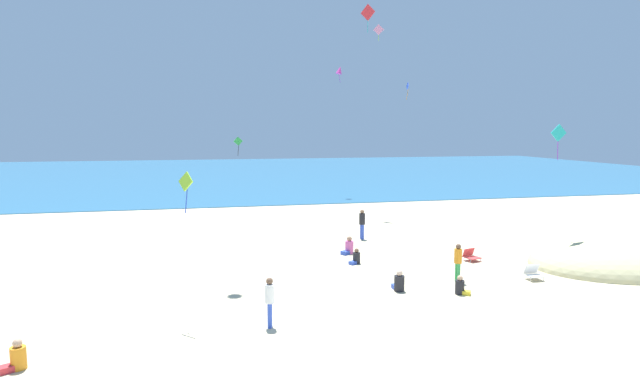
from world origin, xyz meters
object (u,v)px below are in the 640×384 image
person_1 (458,260)px  kite_green (238,142)px  person_2 (356,258)px  person_6 (17,358)px  kite_teal (559,134)px  person_0 (270,299)px  person_5 (362,222)px  person_7 (461,287)px  beach_chair_far_left (471,255)px  beach_chair_far_right (533,273)px  person_3 (399,283)px  kite_blue (408,87)px  kite_magenta (339,70)px  person_4 (349,247)px  kite_pink (379,30)px  kite_red (368,13)px  kite_lime (186,183)px

person_1 → kite_green: (-6.91, 15.62, 4.00)m
person_2 → person_6: size_ratio=0.88×
kite_teal → kite_green: bearing=133.3°
person_0 → person_2: (4.44, 6.29, -0.60)m
person_0 → kite_teal: kite_teal is taller
person_5 → person_7: person_5 is taller
beach_chair_far_left → person_2: 5.02m
beach_chair_far_right → person_3: person_3 is taller
person_0 → kite_blue: (14.49, 25.84, 8.15)m
person_5 → kite_magenta: kite_magenta is taller
person_2 → kite_magenta: size_ratio=0.47×
person_3 → person_4: bearing=1.1°
kite_pink → kite_red: kite_red is taller
person_2 → person_4: bearing=-124.5°
beach_chair_far_right → kite_lime: size_ratio=0.48×
person_4 → person_7: 6.86m
kite_magenta → kite_blue: bearing=-33.4°
beach_chair_far_left → kite_pink: size_ratio=0.62×
beach_chair_far_left → person_3: (-4.58, -3.30, 0.05)m
person_0 → kite_red: 24.93m
person_2 → kite_teal: 10.08m
beach_chair_far_left → kite_red: (-0.30, 13.95, 12.97)m
person_4 → beach_chair_far_right: bearing=103.3°
kite_blue → kite_pink: bearing=-151.7°
beach_chair_far_right → person_2: size_ratio=0.89×
beach_chair_far_left → person_6: bearing=-83.1°
person_1 → person_2: 4.49m
person_2 → person_7: 5.27m
person_4 → person_7: size_ratio=1.21×
kite_lime → person_6: bearing=-147.2°
person_0 → person_2: 7.72m
person_3 → kite_magenta: size_ratio=0.55×
kite_pink → kite_green: 14.81m
person_3 → kite_green: kite_green is taller
kite_teal → kite_red: 16.87m
beach_chair_far_left → kite_green: size_ratio=0.63×
person_4 → kite_magenta: bearing=-136.1°
person_0 → person_5: 12.61m
beach_chair_far_right → person_2: bearing=-122.1°
beach_chair_far_left → person_3: 5.64m
person_0 → person_4: 9.32m
kite_green → person_1: bearing=-66.1°
person_5 → person_3: bearing=72.8°
person_1 → kite_blue: kite_blue is taller
kite_green → person_2: bearing=-71.9°
kite_magenta → person_1: bearing=-95.1°
kite_red → person_3: bearing=-103.9°
person_6 → kite_green: size_ratio=0.63×
kite_blue → kite_lime: bearing=-124.2°
kite_teal → person_5: bearing=139.7°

